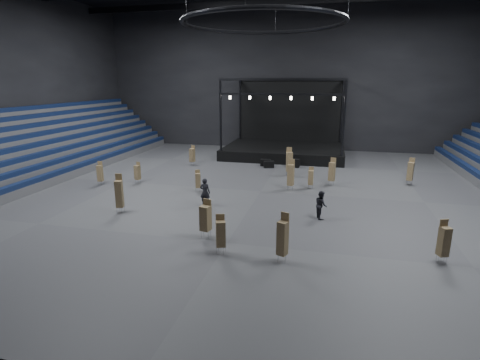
% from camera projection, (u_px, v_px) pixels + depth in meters
% --- Properties ---
extents(floor, '(50.00, 50.00, 0.00)m').
position_uv_depth(floor, '(261.00, 191.00, 30.92)').
color(floor, '#434446').
rests_on(floor, ground).
extents(wall_back, '(50.00, 0.20, 18.00)m').
position_uv_depth(wall_back, '(291.00, 80.00, 48.36)').
color(wall_back, black).
rests_on(wall_back, ground).
extents(wall_front, '(50.00, 0.20, 18.00)m').
position_uv_depth(wall_front, '(106.00, 73.00, 8.88)').
color(wall_front, black).
rests_on(wall_front, ground).
extents(bleachers_left, '(7.20, 40.00, 6.40)m').
position_uv_depth(bleachers_left, '(24.00, 158.00, 35.65)').
color(bleachers_left, '#525254').
rests_on(bleachers_left, floor).
extents(stage, '(14.00, 10.00, 9.20)m').
position_uv_depth(stage, '(285.00, 143.00, 45.81)').
color(stage, black).
rests_on(stage, floor).
extents(truss_ring, '(12.30, 12.30, 5.15)m').
position_uv_depth(truss_ring, '(263.00, 23.00, 27.59)').
color(truss_ring, black).
rests_on(truss_ring, ceiling).
extents(flight_case_left, '(1.12, 0.63, 0.72)m').
position_uv_depth(flight_case_left, '(266.00, 163.00, 40.08)').
color(flight_case_left, black).
rests_on(flight_case_left, floor).
extents(flight_case_mid, '(1.17, 0.82, 0.71)m').
position_uv_depth(flight_case_mid, '(269.00, 164.00, 39.28)').
color(flight_case_mid, black).
rests_on(flight_case_mid, floor).
extents(flight_case_right, '(1.37, 0.77, 0.88)m').
position_uv_depth(flight_case_right, '(293.00, 163.00, 39.51)').
color(flight_case_right, black).
rests_on(flight_case_right, floor).
extents(chair_stack_0, '(0.59, 0.59, 2.17)m').
position_uv_depth(chair_stack_0, '(192.00, 155.00, 40.18)').
color(chair_stack_0, silver).
rests_on(chair_stack_0, floor).
extents(chair_stack_2, '(0.60, 0.60, 2.57)m').
position_uv_depth(chair_stack_2, '(283.00, 237.00, 18.57)').
color(chair_stack_2, silver).
rests_on(chair_stack_2, floor).
extents(chair_stack_3, '(0.62, 0.62, 2.39)m').
position_uv_depth(chair_stack_3, '(410.00, 171.00, 32.60)').
color(chair_stack_3, silver).
rests_on(chair_stack_3, floor).
extents(chair_stack_4, '(0.62, 0.62, 2.12)m').
position_uv_depth(chair_stack_4, '(221.00, 233.00, 19.55)').
color(chair_stack_4, silver).
rests_on(chair_stack_4, floor).
extents(chair_stack_5, '(0.52, 0.52, 1.93)m').
position_uv_depth(chair_stack_5, '(137.00, 172.00, 33.09)').
color(chair_stack_5, silver).
rests_on(chair_stack_5, floor).
extents(chair_stack_6, '(0.43, 0.43, 1.86)m').
position_uv_depth(chair_stack_6, '(311.00, 177.00, 31.44)').
color(chair_stack_6, silver).
rests_on(chair_stack_6, floor).
extents(chair_stack_7, '(0.55, 0.55, 1.83)m').
position_uv_depth(chair_stack_7, '(198.00, 180.00, 30.59)').
color(chair_stack_7, silver).
rests_on(chair_stack_7, floor).
extents(chair_stack_8, '(0.58, 0.58, 2.24)m').
position_uv_depth(chair_stack_8, '(444.00, 241.00, 18.52)').
color(chair_stack_8, silver).
rests_on(chair_stack_8, floor).
extents(chair_stack_9, '(0.59, 0.59, 2.73)m').
position_uv_depth(chair_stack_9, '(119.00, 193.00, 25.62)').
color(chair_stack_9, silver).
rests_on(chair_stack_9, floor).
extents(chair_stack_10, '(0.61, 0.61, 2.42)m').
position_uv_depth(chair_stack_10, '(332.00, 171.00, 32.47)').
color(chair_stack_10, silver).
rests_on(chair_stack_10, floor).
extents(chair_stack_11, '(0.57, 0.57, 2.61)m').
position_uv_depth(chair_stack_11, '(291.00, 174.00, 30.97)').
color(chair_stack_11, silver).
rests_on(chair_stack_11, floor).
extents(chair_stack_12, '(0.64, 0.64, 2.28)m').
position_uv_depth(chair_stack_12, '(206.00, 217.00, 21.52)').
color(chair_stack_12, silver).
rests_on(chair_stack_12, floor).
extents(chair_stack_13, '(0.68, 0.68, 2.76)m').
position_uv_depth(chair_stack_13, '(289.00, 161.00, 35.59)').
color(chair_stack_13, silver).
rests_on(chair_stack_13, floor).
extents(chair_stack_14, '(0.48, 0.48, 2.09)m').
position_uv_depth(chair_stack_14, '(100.00, 173.00, 32.55)').
color(chair_stack_14, silver).
rests_on(chair_stack_14, floor).
extents(man_center, '(0.77, 0.52, 2.07)m').
position_uv_depth(man_center, '(205.00, 192.00, 27.08)').
color(man_center, black).
rests_on(man_center, floor).
extents(crew_member, '(0.96, 1.09, 1.88)m').
position_uv_depth(crew_member, '(321.00, 205.00, 24.60)').
color(crew_member, black).
rests_on(crew_member, floor).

